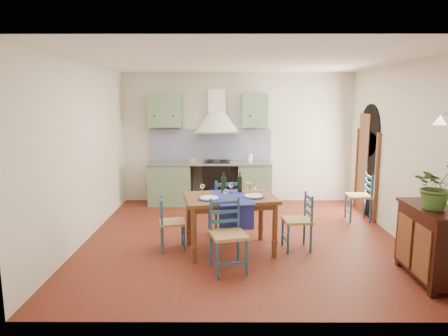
{
  "coord_description": "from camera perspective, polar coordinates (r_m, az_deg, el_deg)",
  "views": [
    {
      "loc": [
        -0.27,
        -6.21,
        2.21
      ],
      "look_at": [
        -0.29,
        0.3,
        1.11
      ],
      "focal_mm": 32.0,
      "sensor_mm": 36.0,
      "label": 1
    }
  ],
  "objects": [
    {
      "name": "right_wall",
      "position": [
        7.11,
        23.1,
        1.78
      ],
      "size": [
        0.26,
        5.0,
        2.8
      ],
      "color": "beige",
      "rests_on": "ground"
    },
    {
      "name": "chair_left",
      "position": [
        6.05,
        -7.65,
        -7.78
      ],
      "size": [
        0.44,
        0.44,
        0.79
      ],
      "color": "navy",
      "rests_on": "ground"
    },
    {
      "name": "chair_spare",
      "position": [
        7.84,
        18.86,
        -3.85
      ],
      "size": [
        0.42,
        0.42,
        0.88
      ],
      "color": "navy",
      "rests_on": "ground"
    },
    {
      "name": "left_wall",
      "position": [
        6.65,
        -19.4,
        2.06
      ],
      "size": [
        0.04,
        5.0,
        2.8
      ],
      "primitive_type": "cube",
      "color": "beige",
      "rests_on": "ground"
    },
    {
      "name": "chair_right",
      "position": [
        6.1,
        10.64,
        -7.42
      ],
      "size": [
        0.43,
        0.43,
        0.85
      ],
      "color": "navy",
      "rests_on": "ground"
    },
    {
      "name": "back_wall",
      "position": [
        8.59,
        -1.13,
        1.84
      ],
      "size": [
        5.0,
        0.96,
        2.8
      ],
      "color": "beige",
      "rests_on": "ground"
    },
    {
      "name": "floor",
      "position": [
        6.6,
        2.58,
        -9.96
      ],
      "size": [
        5.0,
        5.0,
        0.0
      ],
      "primitive_type": "plane",
      "color": "#4D1B10",
      "rests_on": "ground"
    },
    {
      "name": "chair_far",
      "position": [
        6.49,
        0.11,
        -5.6
      ],
      "size": [
        0.58,
        0.58,
        0.98
      ],
      "color": "navy",
      "rests_on": "ground"
    },
    {
      "name": "dining_table",
      "position": [
        5.86,
        0.93,
        -4.99
      ],
      "size": [
        1.44,
        1.13,
        1.15
      ],
      "color": "brown",
      "rests_on": "ground"
    },
    {
      "name": "ceiling",
      "position": [
        6.25,
        2.78,
        15.06
      ],
      "size": [
        5.0,
        5.0,
        0.01
      ],
      "primitive_type": "cube",
      "color": "white",
      "rests_on": "back_wall"
    },
    {
      "name": "potted_plant",
      "position": [
        5.34,
        28.02,
        -2.25
      ],
      "size": [
        0.63,
        0.59,
        0.57
      ],
      "primitive_type": "imported",
      "rotation": [
        0.0,
        0.0,
        0.36
      ],
      "color": "#385823",
      "rests_on": "sideboard"
    },
    {
      "name": "chair_near",
      "position": [
        5.26,
        0.55,
        -9.51
      ],
      "size": [
        0.54,
        0.54,
        0.94
      ],
      "color": "navy",
      "rests_on": "ground"
    },
    {
      "name": "sideboard",
      "position": [
        5.59,
        27.51,
        -9.25
      ],
      "size": [
        0.5,
        1.05,
        0.94
      ],
      "color": "black",
      "rests_on": "ground"
    }
  ]
}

